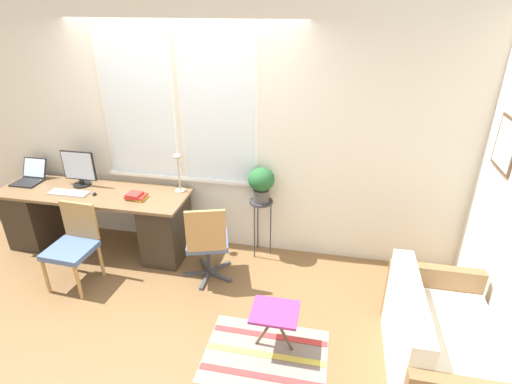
% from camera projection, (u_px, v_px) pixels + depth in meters
% --- Properties ---
extents(ground_plane, '(14.00, 14.00, 0.00)m').
position_uv_depth(ground_plane, '(174.00, 274.00, 4.28)').
color(ground_plane, brown).
extents(wall_back_with_window, '(9.00, 0.12, 2.70)m').
position_uv_depth(wall_back_with_window, '(188.00, 132.00, 4.34)').
color(wall_back_with_window, white).
rests_on(wall_back_with_window, ground_plane).
extents(desk, '(2.15, 0.66, 0.73)m').
position_uv_depth(desk, '(98.00, 218.00, 4.59)').
color(desk, brown).
rests_on(desk, ground_plane).
extents(laptop, '(0.30, 0.35, 0.24)m').
position_uv_depth(laptop, '(30.00, 177.00, 4.67)').
color(laptop, black).
rests_on(laptop, desk).
extents(monitor, '(0.39, 0.20, 0.41)m').
position_uv_depth(monitor, '(79.00, 169.00, 4.51)').
color(monitor, black).
rests_on(monitor, desk).
extents(keyboard, '(0.44, 0.14, 0.02)m').
position_uv_depth(keyboard, '(69.00, 193.00, 4.39)').
color(keyboard, silver).
rests_on(keyboard, desk).
extents(mouse, '(0.03, 0.06, 0.03)m').
position_uv_depth(mouse, '(94.00, 194.00, 4.35)').
color(mouse, black).
rests_on(mouse, desk).
extents(desk_lamp, '(0.12, 0.12, 0.44)m').
position_uv_depth(desk_lamp, '(178.00, 167.00, 4.32)').
color(desk_lamp, '#BCB299').
rests_on(desk_lamp, desk).
extents(book_stack, '(0.23, 0.18, 0.07)m').
position_uv_depth(book_stack, '(136.00, 196.00, 4.27)').
color(book_stack, yellow).
rests_on(book_stack, desk).
extents(desk_chair_wooden, '(0.45, 0.46, 0.84)m').
position_uv_depth(desk_chair_wooden, '(73.00, 244.00, 4.00)').
color(desk_chair_wooden, '#B2844C').
rests_on(desk_chair_wooden, ground_plane).
extents(office_chair_swivel, '(0.55, 0.54, 0.89)m').
position_uv_depth(office_chair_swivel, '(207.00, 241.00, 4.03)').
color(office_chair_swivel, '#47474C').
rests_on(office_chair_swivel, ground_plane).
extents(couch_loveseat, '(0.77, 1.24, 0.79)m').
position_uv_depth(couch_loveseat, '(439.00, 349.00, 3.01)').
color(couch_loveseat, white).
rests_on(couch_loveseat, ground_plane).
extents(plant_stand, '(0.26, 0.26, 0.68)m').
position_uv_depth(plant_stand, '(261.00, 208.00, 4.39)').
color(plant_stand, '#333338').
rests_on(plant_stand, ground_plane).
extents(potted_plant, '(0.28, 0.28, 0.39)m').
position_uv_depth(potted_plant, '(261.00, 182.00, 4.25)').
color(potted_plant, '#514C47').
rests_on(potted_plant, plant_stand).
extents(floor_rug_striped, '(1.02, 0.74, 0.01)m').
position_uv_depth(floor_rug_striped, '(265.00, 355.00, 3.31)').
color(floor_rug_striped, gray).
rests_on(floor_rug_striped, ground_plane).
extents(folding_stool, '(0.38, 0.33, 0.40)m').
position_uv_depth(folding_stool, '(275.00, 315.00, 3.24)').
color(folding_stool, '#93337A').
rests_on(folding_stool, ground_plane).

